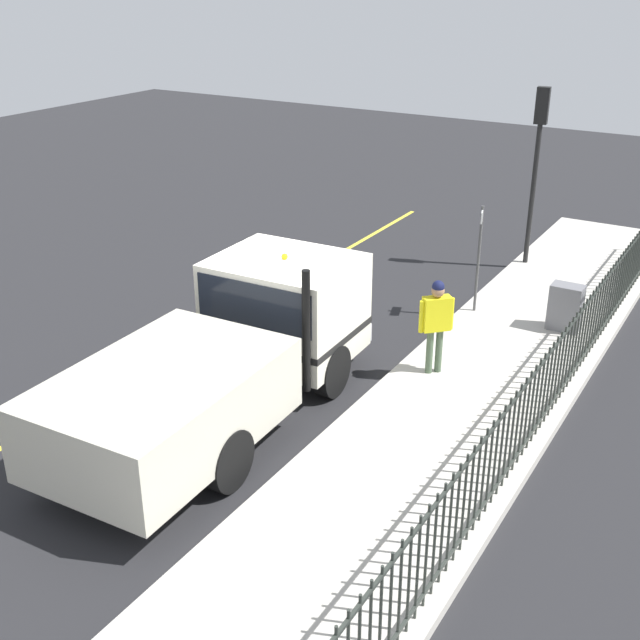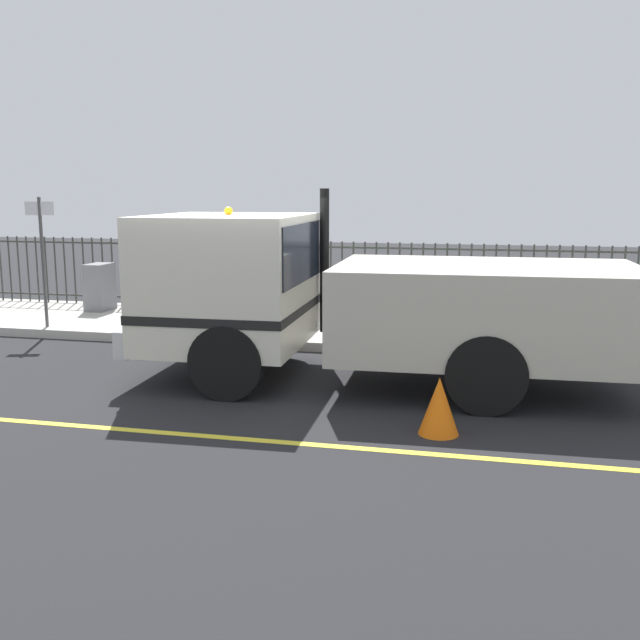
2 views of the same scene
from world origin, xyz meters
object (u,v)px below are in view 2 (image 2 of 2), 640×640
Objects in this scene: traffic_cone at (439,406)px; street_sign at (42,247)px; work_truck at (341,292)px; worker_standing at (214,268)px; utility_cabinet at (100,287)px.

street_sign reaches higher than traffic_cone.
street_sign is at bearing 61.86° from traffic_cone.
work_truck is 6.24m from street_sign.
worker_standing is at bearing 47.22° from work_truck.
worker_standing is 1.87× the size of utility_cabinet.
traffic_cone is (-4.33, -4.25, -0.95)m from worker_standing.
traffic_cone is (-1.93, -1.47, -0.94)m from work_truck.
work_truck reaches higher than utility_cabinet.
worker_standing is 2.86× the size of traffic_cone.
traffic_cone is at bearing -128.46° from utility_cabinet.
street_sign is at bearing -128.23° from worker_standing.
utility_cabinet reaches higher than traffic_cone.
work_truck is 6.97× the size of utility_cabinet.
street_sign is (-1.93, -0.02, 0.98)m from utility_cabinet.
work_truck reaches higher than worker_standing.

